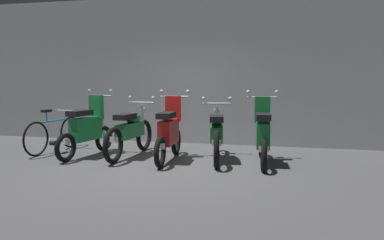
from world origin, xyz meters
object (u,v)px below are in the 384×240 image
at_px(motorbike_slot_2, 169,132).
at_px(motorbike_slot_4, 263,134).
at_px(motorbike_slot_0, 87,129).
at_px(bicycle, 54,134).
at_px(motorbike_slot_3, 217,134).
at_px(motorbike_slot_1, 130,131).

xyz_separation_m(motorbike_slot_2, motorbike_slot_4, (1.68, 0.13, 0.00)).
relative_size(motorbike_slot_0, motorbike_slot_2, 0.99).
distance_m(motorbike_slot_0, motorbike_slot_4, 3.35).
bearing_deg(motorbike_slot_4, motorbike_slot_0, -178.32).
height_order(motorbike_slot_0, bicycle, motorbike_slot_0).
bearing_deg(motorbike_slot_0, motorbike_slot_4, 1.68).
xyz_separation_m(motorbike_slot_2, bicycle, (-2.55, 0.27, -0.17)).
height_order(motorbike_slot_0, motorbike_slot_2, same).
bearing_deg(motorbike_slot_3, bicycle, 179.50).
bearing_deg(motorbike_slot_1, bicycle, 177.13).
bearing_deg(bicycle, motorbike_slot_3, -0.50).
relative_size(motorbike_slot_2, motorbike_slot_4, 1.00).
height_order(motorbike_slot_3, motorbike_slot_4, motorbike_slot_4).
xyz_separation_m(motorbike_slot_2, motorbike_slot_3, (0.84, 0.25, -0.04)).
distance_m(motorbike_slot_0, motorbike_slot_2, 1.67).
bearing_deg(motorbike_slot_2, motorbike_slot_4, 4.45).
bearing_deg(motorbike_slot_0, motorbike_slot_2, -1.11).
distance_m(motorbike_slot_1, bicycle, 1.72).
height_order(motorbike_slot_0, motorbike_slot_3, motorbike_slot_0).
height_order(motorbike_slot_3, bicycle, motorbike_slot_3).
bearing_deg(motorbike_slot_0, motorbike_slot_3, 4.84).
height_order(motorbike_slot_4, bicycle, motorbike_slot_4).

